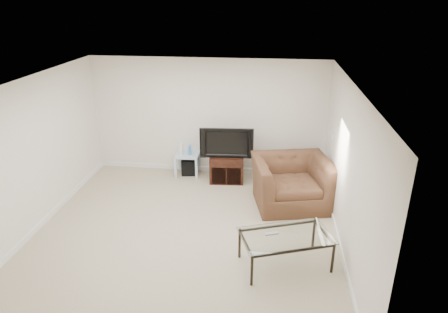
# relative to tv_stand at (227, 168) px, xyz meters

# --- Properties ---
(floor) EXTENTS (5.00, 5.00, 0.00)m
(floor) POSITION_rel_tv_stand_xyz_m (-0.45, -2.05, -0.29)
(floor) COLOR tan
(floor) RESTS_ON ground
(ceiling) EXTENTS (5.00, 5.00, 0.00)m
(ceiling) POSITION_rel_tv_stand_xyz_m (-0.45, -2.05, 2.21)
(ceiling) COLOR white
(ceiling) RESTS_ON ground
(wall_back) EXTENTS (5.00, 0.02, 2.50)m
(wall_back) POSITION_rel_tv_stand_xyz_m (-0.45, 0.45, 0.96)
(wall_back) COLOR silver
(wall_back) RESTS_ON ground
(wall_left) EXTENTS (0.02, 5.00, 2.50)m
(wall_left) POSITION_rel_tv_stand_xyz_m (-2.95, -2.05, 0.96)
(wall_left) COLOR silver
(wall_left) RESTS_ON ground
(wall_right) EXTENTS (0.02, 5.00, 2.50)m
(wall_right) POSITION_rel_tv_stand_xyz_m (2.05, -2.05, 0.96)
(wall_right) COLOR silver
(wall_right) RESTS_ON ground
(plate_back) EXTENTS (0.12, 0.02, 0.12)m
(plate_back) POSITION_rel_tv_stand_xyz_m (-1.85, 0.44, 0.96)
(plate_back) COLOR white
(plate_back) RESTS_ON wall_back
(plate_right_switch) EXTENTS (0.02, 0.09, 0.13)m
(plate_right_switch) POSITION_rel_tv_stand_xyz_m (2.03, -0.45, 0.96)
(plate_right_switch) COLOR white
(plate_right_switch) RESTS_ON wall_right
(plate_right_outlet) EXTENTS (0.02, 0.08, 0.12)m
(plate_right_outlet) POSITION_rel_tv_stand_xyz_m (2.03, -0.75, 0.01)
(plate_right_outlet) COLOR white
(plate_right_outlet) RESTS_ON wall_right
(tv_stand) EXTENTS (0.73, 0.53, 0.58)m
(tv_stand) POSITION_rel_tv_stand_xyz_m (0.00, 0.00, 0.00)
(tv_stand) COLOR black
(tv_stand) RESTS_ON floor
(dvd_player) EXTENTS (0.40, 0.29, 0.05)m
(dvd_player) POSITION_rel_tv_stand_xyz_m (0.00, -0.04, 0.19)
(dvd_player) COLOR black
(dvd_player) RESTS_ON tv_stand
(television) EXTENTS (1.02, 0.27, 0.63)m
(television) POSITION_rel_tv_stand_xyz_m (0.00, -0.03, 0.60)
(television) COLOR black
(television) RESTS_ON tv_stand
(side_table) EXTENTS (0.52, 0.52, 0.48)m
(side_table) POSITION_rel_tv_stand_xyz_m (-0.89, 0.23, -0.05)
(side_table) COLOR #C9E9F8
(side_table) RESTS_ON floor
(subwoofer) EXTENTS (0.38, 0.38, 0.33)m
(subwoofer) POSITION_rel_tv_stand_xyz_m (-0.86, 0.25, -0.12)
(subwoofer) COLOR black
(subwoofer) RESTS_ON floor
(game_console) EXTENTS (0.06, 0.16, 0.22)m
(game_console) POSITION_rel_tv_stand_xyz_m (-1.01, 0.21, 0.30)
(game_console) COLOR white
(game_console) RESTS_ON side_table
(game_case) EXTENTS (0.07, 0.15, 0.19)m
(game_case) POSITION_rel_tv_stand_xyz_m (-0.82, 0.21, 0.29)
(game_case) COLOR #337FCC
(game_case) RESTS_ON side_table
(recliner) EXTENTS (1.53, 1.17, 1.20)m
(recliner) POSITION_rel_tv_stand_xyz_m (1.31, -0.85, 0.31)
(recliner) COLOR #4A321D
(recliner) RESTS_ON floor
(coffee_table) EXTENTS (1.45, 1.12, 0.50)m
(coffee_table) POSITION_rel_tv_stand_xyz_m (1.17, -2.72, -0.04)
(coffee_table) COLOR black
(coffee_table) RESTS_ON floor
(remote) EXTENTS (0.21, 0.12, 0.02)m
(remote) POSITION_rel_tv_stand_xyz_m (0.96, -2.72, 0.22)
(remote) COLOR #B2B2B7
(remote) RESTS_ON coffee_table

